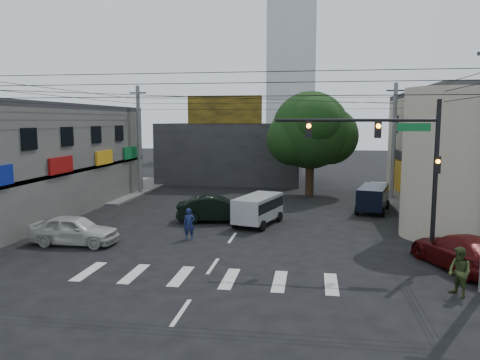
% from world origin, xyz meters
% --- Properties ---
extents(ground, '(160.00, 160.00, 0.00)m').
position_xyz_m(ground, '(0.00, 0.00, 0.00)').
color(ground, black).
rests_on(ground, ground).
extents(sidewalk_far_left, '(16.00, 16.00, 0.15)m').
position_xyz_m(sidewalk_far_left, '(-18.00, 18.00, 0.07)').
color(sidewalk_far_left, '#514F4C').
rests_on(sidewalk_far_left, ground).
extents(corner_column, '(4.00, 4.00, 8.00)m').
position_xyz_m(corner_column, '(11.00, 4.00, 4.00)').
color(corner_column, '#A0917F').
rests_on(corner_column, ground).
extents(building_far, '(14.00, 10.00, 6.00)m').
position_xyz_m(building_far, '(-4.00, 26.00, 3.00)').
color(building_far, '#232326').
rests_on(building_far, ground).
extents(billboard, '(7.00, 0.30, 2.60)m').
position_xyz_m(billboard, '(-4.00, 21.10, 7.30)').
color(billboard, olive).
rests_on(billboard, building_far).
extents(tower_distant, '(9.00, 9.00, 44.00)m').
position_xyz_m(tower_distant, '(0.00, 70.00, 22.00)').
color(tower_distant, silver).
rests_on(tower_distant, ground).
extents(street_tree, '(6.40, 6.40, 8.70)m').
position_xyz_m(street_tree, '(4.00, 17.00, 5.47)').
color(street_tree, black).
rests_on(street_tree, ground).
extents(traffic_gantry, '(7.10, 0.35, 7.20)m').
position_xyz_m(traffic_gantry, '(7.82, -1.00, 4.83)').
color(traffic_gantry, black).
rests_on(traffic_gantry, ground).
extents(utility_pole_far_left, '(0.32, 0.32, 9.20)m').
position_xyz_m(utility_pole_far_left, '(-10.50, 16.00, 4.60)').
color(utility_pole_far_left, '#59595B').
rests_on(utility_pole_far_left, ground).
extents(utility_pole_far_right, '(0.32, 0.32, 9.20)m').
position_xyz_m(utility_pole_far_right, '(10.50, 16.00, 4.60)').
color(utility_pole_far_right, '#59595B').
rests_on(utility_pole_far_right, ground).
extents(dark_sedan, '(3.51, 5.53, 1.62)m').
position_xyz_m(dark_sedan, '(-1.67, 5.89, 0.81)').
color(dark_sedan, black).
rests_on(dark_sedan, ground).
extents(white_compact, '(1.80, 4.44, 1.51)m').
position_xyz_m(white_compact, '(-7.72, -0.57, 0.76)').
color(white_compact, '#B7B7B3').
rests_on(white_compact, ground).
extents(maroon_sedan, '(5.54, 6.60, 1.51)m').
position_xyz_m(maroon_sedan, '(10.50, -1.75, 0.76)').
color(maroon_sedan, '#43090A').
rests_on(maroon_sedan, ground).
extents(silver_minivan, '(5.05, 3.94, 1.78)m').
position_xyz_m(silver_minivan, '(1.00, 5.36, 0.89)').
color(silver_minivan, '#B5B8BD').
rests_on(silver_minivan, ground).
extents(navy_van, '(5.21, 3.75, 1.77)m').
position_xyz_m(navy_van, '(8.39, 10.67, 0.89)').
color(navy_van, black).
rests_on(navy_van, ground).
extents(traffic_officer, '(0.76, 0.63, 1.66)m').
position_xyz_m(traffic_officer, '(-2.21, 1.34, 0.83)').
color(traffic_officer, '#16204F').
rests_on(traffic_officer, ground).
extents(pedestrian_olive, '(1.42, 1.38, 1.80)m').
position_xyz_m(pedestrian_olive, '(9.47, -5.08, 0.90)').
color(pedestrian_olive, '#313E1C').
rests_on(pedestrian_olive, ground).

